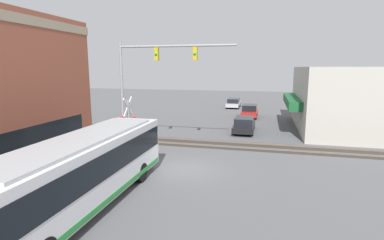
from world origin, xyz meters
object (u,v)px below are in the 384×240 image
Objects in this scene: city_bus at (82,170)px; parked_car_red at (250,111)px; parked_car_black at (244,125)px; crossing_signal at (128,118)px; pedestrian_at_crossing at (146,135)px; parked_car_silver at (234,103)px.

city_bus is 2.48× the size of parked_car_red.
city_bus is 17.89m from parked_car_black.
crossing_signal reaches higher than pedestrian_at_crossing.
parked_car_red reaches higher than parked_car_black.
city_bus reaches higher than parked_car_black.
city_bus is at bearing -172.64° from pedestrian_at_crossing.
pedestrian_at_crossing is (-24.17, 3.86, 0.25)m from parked_car_silver.
pedestrian_at_crossing is at bearing 137.35° from parked_car_black.
parked_car_red is 8.90m from parked_car_silver.
city_bus is 2.27× the size of parked_car_black.
city_bus is 6.35× the size of pedestrian_at_crossing.
crossing_signal is 25.57m from parked_car_silver.
parked_car_red is 0.92× the size of parked_car_silver.
city_bus is at bearing 168.05° from parked_car_red.
parked_car_red is 17.08m from pedestrian_at_crossing.
pedestrian_at_crossing reaches higher than parked_car_silver.
pedestrian_at_crossing is (-15.73, 6.66, 0.19)m from parked_car_red.
parked_car_black is at bearing -170.61° from parked_car_silver.
pedestrian_at_crossing reaches higher than parked_car_black.
city_bus is 26.10m from parked_car_red.
parked_car_red reaches higher than parked_car_silver.
city_bus is at bearing 175.62° from parked_car_silver.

